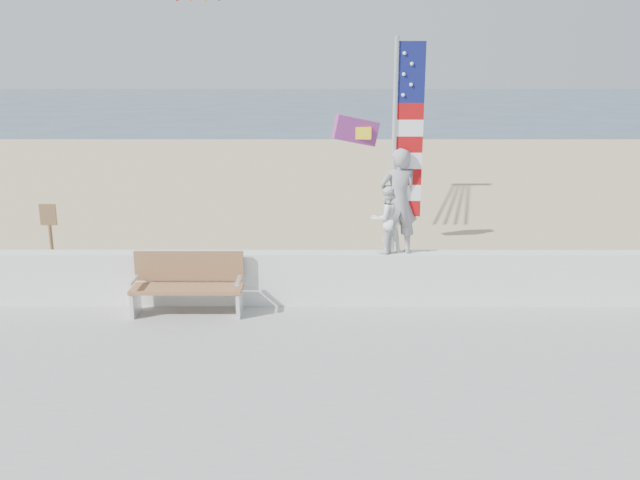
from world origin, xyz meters
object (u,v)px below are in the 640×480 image
Objects in this scene: bench at (188,283)px; flag at (402,138)px; adult at (398,201)px; child at (386,219)px.

bench is 0.51× the size of flag.
flag is at bearing 174.17° from adult.
flag is (0.22, -0.00, 1.34)m from child.
bench is at bearing -172.59° from flag.
child is (-0.19, 0.00, -0.30)m from adult.
bench is (-3.46, -0.45, -1.27)m from adult.
bench is at bearing -16.77° from child.
child is 1.36m from flag.
adult is 3.71m from bench.
adult is 1.03m from flag.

